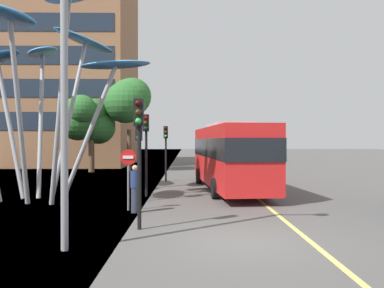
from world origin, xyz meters
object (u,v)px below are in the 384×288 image
traffic_light_island_mid (146,137)px  traffic_light_opposite (166,141)px  leaf_sculpture (38,47)px  traffic_light_kerb_far (139,144)px  traffic_light_kerb_near (139,136)px  red_bus (229,153)px  no_entry_sign (128,170)px  street_lamp (81,38)px  pedestrian (135,189)px

traffic_light_island_mid → traffic_light_opposite: 7.24m
leaf_sculpture → traffic_light_kerb_far: 6.42m
traffic_light_island_mid → traffic_light_kerb_far: bearing=-95.1°
traffic_light_kerb_near → red_bus: bearing=68.7°
traffic_light_kerb_far → no_entry_sign: size_ratio=1.49×
traffic_light_island_mid → no_entry_sign: (-0.29, -3.70, -1.25)m
leaf_sculpture → traffic_light_island_mid: 6.32m
leaf_sculpture → street_lamp: leaf_sculpture is taller
traffic_light_kerb_far → traffic_light_opposite: (0.69, 8.78, 0.11)m
leaf_sculpture → traffic_light_opposite: leaf_sculpture is taller
traffic_light_island_mid → street_lamp: bearing=-93.7°
street_lamp → leaf_sculpture: bearing=116.3°
traffic_light_kerb_near → street_lamp: bearing=-117.4°
leaf_sculpture → traffic_light_kerb_near: 9.16m
traffic_light_opposite → pedestrian: bearing=-92.6°
traffic_light_kerb_far → traffic_light_island_mid: bearing=84.9°
traffic_light_kerb_near → traffic_light_island_mid: (-0.52, 7.02, 0.01)m
traffic_light_kerb_near → pedestrian: traffic_light_kerb_near is taller
pedestrian → no_entry_sign: bearing=124.4°
pedestrian → street_lamp: bearing=-97.1°
leaf_sculpture → traffic_light_opposite: 10.49m
pedestrian → traffic_light_kerb_far: bearing=93.6°
red_bus → traffic_light_island_mid: (-4.19, -2.42, 0.84)m
street_lamp → pedestrian: street_lamp is taller
traffic_light_kerb_near → traffic_light_kerb_far: traffic_light_kerb_near is taller
red_bus → street_lamp: 12.94m
leaf_sculpture → traffic_light_island_mid: size_ratio=2.44×
traffic_light_kerb_far → traffic_light_opposite: traffic_light_opposite is taller
traffic_light_kerb_near → traffic_light_kerb_far: bearing=96.8°
traffic_light_kerb_far → street_lamp: 8.07m
traffic_light_island_mid → no_entry_sign: traffic_light_island_mid is taller
traffic_light_island_mid → no_entry_sign: 3.92m
red_bus → traffic_light_kerb_far: bearing=-137.4°
traffic_light_kerb_far → traffic_light_island_mid: (0.14, 1.56, 0.30)m
street_lamp → pedestrian: bearing=82.9°
leaf_sculpture → traffic_light_island_mid: leaf_sculpture is taller
street_lamp → pedestrian: size_ratio=4.57×
leaf_sculpture → pedestrian: leaf_sculpture is taller
red_bus → no_entry_sign: (-4.48, -6.12, -0.42)m
traffic_light_opposite → pedestrian: traffic_light_opposite is taller
leaf_sculpture → pedestrian: (4.80, -3.41, -6.00)m
no_entry_sign → red_bus: bearing=53.8°
no_entry_sign → pedestrian: bearing=-55.6°
leaf_sculpture → traffic_light_kerb_far: bearing=-9.8°
traffic_light_kerb_near → pedestrian: size_ratio=2.21×
pedestrian → traffic_light_opposite: bearing=87.4°
street_lamp → no_entry_sign: size_ratio=3.45×
traffic_light_kerb_near → traffic_light_island_mid: bearing=94.2°
traffic_light_kerb_far → red_bus: bearing=42.6°
traffic_light_opposite → red_bus: bearing=-52.8°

